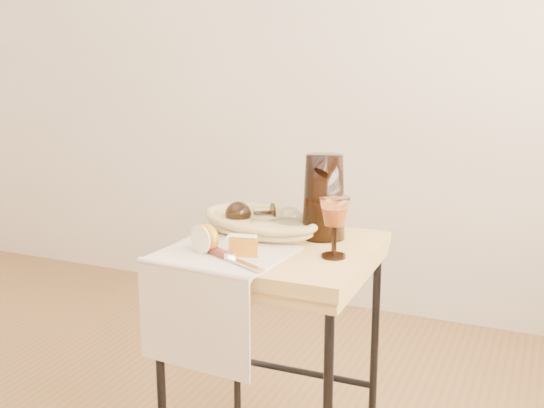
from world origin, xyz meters
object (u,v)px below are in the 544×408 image
at_px(tea_towel, 224,254).
at_px(table_knife, 231,257).
at_px(side_table, 275,358).
at_px(goblet_lying_a, 253,213).
at_px(bread_basket, 261,224).
at_px(pitcher, 324,197).
at_px(apple_half, 207,238).
at_px(goblet_lying_b, 274,219).
at_px(wine_goblet, 334,227).

xyz_separation_m(tea_towel, table_knife, (0.05, -0.05, 0.01)).
bearing_deg(side_table, goblet_lying_a, 135.30).
bearing_deg(side_table, table_knife, -101.25).
xyz_separation_m(bread_basket, pitcher, (0.19, 0.02, 0.09)).
height_order(pitcher, apple_half, pitcher).
bearing_deg(table_knife, bread_basket, 128.05).
height_order(side_table, tea_towel, tea_towel).
bearing_deg(goblet_lying_a, pitcher, 142.83).
xyz_separation_m(tea_towel, goblet_lying_b, (0.05, 0.22, 0.05)).
relative_size(tea_towel, bread_basket, 0.91).
height_order(side_table, apple_half, apple_half).
relative_size(wine_goblet, table_knife, 0.72).
relative_size(wine_goblet, apple_half, 1.97).
xyz_separation_m(tea_towel, pitcher, (0.18, 0.26, 0.12)).
xyz_separation_m(goblet_lying_b, pitcher, (0.13, 0.04, 0.07)).
distance_m(goblet_lying_a, goblet_lying_b, 0.09).
height_order(wine_goblet, table_knife, wine_goblet).
height_order(side_table, table_knife, table_knife).
bearing_deg(tea_towel, apple_half, -165.75).
distance_m(goblet_lying_b, pitcher, 0.16).
bearing_deg(apple_half, bread_basket, 101.38).
bearing_deg(table_knife, goblet_lying_b, 117.93).
bearing_deg(table_knife, pitcher, 94.67).
distance_m(bread_basket, apple_half, 0.25).
height_order(side_table, goblet_lying_a, goblet_lying_a).
height_order(goblet_lying_a, goblet_lying_b, goblet_lying_a).
distance_m(bread_basket, goblet_lying_b, 0.06).
bearing_deg(goblet_lying_a, wine_goblet, 113.71).
height_order(bread_basket, wine_goblet, wine_goblet).
bearing_deg(tea_towel, bread_basket, 95.06).
bearing_deg(pitcher, goblet_lying_b, -143.64).
height_order(bread_basket, goblet_lying_a, goblet_lying_a).
height_order(side_table, wine_goblet, wine_goblet).
bearing_deg(table_knife, wine_goblet, 61.25).
bearing_deg(goblet_lying_a, tea_towel, 59.73).
height_order(pitcher, wine_goblet, pitcher).
xyz_separation_m(pitcher, wine_goblet, (0.09, -0.17, -0.04)).
bearing_deg(wine_goblet, table_knife, -146.16).
bearing_deg(tea_towel, wine_goblet, 23.07).
distance_m(pitcher, apple_half, 0.36).
bearing_deg(tea_towel, table_knife, -42.70).
xyz_separation_m(bread_basket, wine_goblet, (0.27, -0.15, 0.06)).
bearing_deg(wine_goblet, goblet_lying_a, 152.05).
relative_size(side_table, wine_goblet, 4.15).
xyz_separation_m(bread_basket, apple_half, (-0.04, -0.25, 0.02)).
bearing_deg(wine_goblet, goblet_lying_b, 150.49).
relative_size(side_table, goblet_lying_b, 5.46).
bearing_deg(apple_half, pitcher, 70.29).
distance_m(pitcher, wine_goblet, 0.19).
xyz_separation_m(apple_half, table_knife, (0.09, -0.05, -0.03)).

